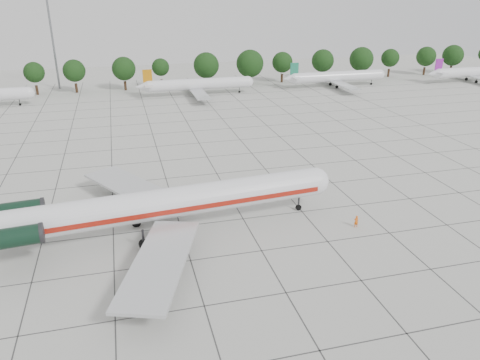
{
  "coord_description": "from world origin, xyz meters",
  "views": [
    {
      "loc": [
        -13.76,
        -51.05,
        27.35
      ],
      "look_at": [
        0.74,
        4.39,
        3.5
      ],
      "focal_mm": 35.0,
      "sensor_mm": 36.0,
      "label": 1
    }
  ],
  "objects_px": {
    "main_airliner": "(143,207)",
    "bg_airliner_e": "(475,72)",
    "ground_crew": "(356,221)",
    "bg_airliner_d": "(337,77)",
    "floodlight_mast": "(52,37)",
    "bg_airliner_c": "(198,84)"
  },
  "relations": [
    {
      "from": "main_airliner",
      "to": "bg_airliner_e",
      "type": "bearing_deg",
      "value": 29.04
    },
    {
      "from": "ground_crew",
      "to": "bg_airliner_d",
      "type": "height_order",
      "value": "bg_airliner_d"
    },
    {
      "from": "main_airliner",
      "to": "bg_airliner_e",
      "type": "distance_m",
      "value": 127.4
    },
    {
      "from": "main_airliner",
      "to": "floodlight_mast",
      "type": "bearing_deg",
      "value": 95.26
    },
    {
      "from": "bg_airliner_e",
      "to": "floodlight_mast",
      "type": "xyz_separation_m",
      "value": [
        -122.68,
        21.09,
        11.37
      ]
    },
    {
      "from": "ground_crew",
      "to": "bg_airliner_d",
      "type": "xyz_separation_m",
      "value": [
        35.32,
        79.85,
        2.15
      ]
    },
    {
      "from": "main_airliner",
      "to": "bg_airliner_d",
      "type": "xyz_separation_m",
      "value": [
        60.4,
        75.61,
        -0.95
      ]
    },
    {
      "from": "main_airliner",
      "to": "bg_airliner_c",
      "type": "height_order",
      "value": "main_airliner"
    },
    {
      "from": "main_airliner",
      "to": "floodlight_mast",
      "type": "distance_m",
      "value": 95.57
    },
    {
      "from": "ground_crew",
      "to": "bg_airliner_e",
      "type": "distance_m",
      "value": 110.6
    },
    {
      "from": "ground_crew",
      "to": "floodlight_mast",
      "type": "distance_m",
      "value": 107.4
    },
    {
      "from": "bg_airliner_c",
      "to": "main_airliner",
      "type": "bearing_deg",
      "value": -104.6
    },
    {
      "from": "main_airliner",
      "to": "bg_airliner_d",
      "type": "relative_size",
      "value": 1.65
    },
    {
      "from": "ground_crew",
      "to": "floodlight_mast",
      "type": "relative_size",
      "value": 0.06
    },
    {
      "from": "bg_airliner_c",
      "to": "floodlight_mast",
      "type": "bearing_deg",
      "value": 153.1
    },
    {
      "from": "main_airliner",
      "to": "floodlight_mast",
      "type": "xyz_separation_m",
      "value": [
        -17.74,
        93.33,
        10.42
      ]
    },
    {
      "from": "bg_airliner_e",
      "to": "main_airliner",
      "type": "bearing_deg",
      "value": -145.46
    },
    {
      "from": "bg_airliner_d",
      "to": "bg_airliner_e",
      "type": "relative_size",
      "value": 1.0
    },
    {
      "from": "floodlight_mast",
      "to": "bg_airliner_c",
      "type": "bearing_deg",
      "value": -26.9
    },
    {
      "from": "bg_airliner_e",
      "to": "floodlight_mast",
      "type": "height_order",
      "value": "floodlight_mast"
    },
    {
      "from": "bg_airliner_d",
      "to": "floodlight_mast",
      "type": "bearing_deg",
      "value": 167.22
    },
    {
      "from": "main_airliner",
      "to": "floodlight_mast",
      "type": "height_order",
      "value": "floodlight_mast"
    }
  ]
}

